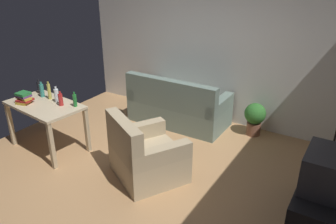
{
  "coord_description": "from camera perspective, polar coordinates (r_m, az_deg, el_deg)",
  "views": [
    {
      "loc": [
        2.4,
        -3.23,
        2.71
      ],
      "look_at": [
        0.1,
        0.5,
        0.75
      ],
      "focal_mm": 35.64,
      "sensor_mm": 36.0,
      "label": 1
    }
  ],
  "objects": [
    {
      "name": "ground_plane",
      "position": [
        4.86,
        -4.17,
        -10.03
      ],
      "size": [
        5.2,
        4.4,
        0.02
      ],
      "primitive_type": "cube",
      "color": "tan"
    },
    {
      "name": "wall_rear",
      "position": [
        6.09,
        7.76,
        10.99
      ],
      "size": [
        5.2,
        0.1,
        2.7
      ],
      "primitive_type": "cube",
      "color": "silver",
      "rests_on": "ground_plane"
    },
    {
      "name": "couch",
      "position": [
        6.05,
        1.62,
        0.72
      ],
      "size": [
        1.76,
        0.84,
        0.92
      ],
      "rotation": [
        0.0,
        0.0,
        3.14
      ],
      "color": "slate",
      "rests_on": "ground_plane"
    },
    {
      "name": "tv_stand",
      "position": [
        4.21,
        23.99,
        -14.33
      ],
      "size": [
        0.44,
        1.1,
        0.48
      ],
      "rotation": [
        0.0,
        0.0,
        1.57
      ],
      "color": "black",
      "rests_on": "ground_plane"
    },
    {
      "name": "tv",
      "position": [
        3.96,
        25.17,
        -9.05
      ],
      "size": [
        0.41,
        0.6,
        0.44
      ],
      "rotation": [
        0.0,
        0.0,
        1.57
      ],
      "color": "#2D2D33",
      "rests_on": "tv_stand"
    },
    {
      "name": "desk",
      "position": [
        5.43,
        -20.25,
        0.26
      ],
      "size": [
        1.27,
        0.83,
        0.76
      ],
      "rotation": [
        0.0,
        0.0,
        -0.12
      ],
      "color": "#C6B28E",
      "rests_on": "ground_plane"
    },
    {
      "name": "potted_plant",
      "position": [
        5.83,
        14.62,
        -0.8
      ],
      "size": [
        0.36,
        0.36,
        0.57
      ],
      "color": "brown",
      "rests_on": "ground_plane"
    },
    {
      "name": "armchair",
      "position": [
        4.57,
        -3.99,
        -7.5
      ],
      "size": [
        1.2,
        1.18,
        0.92
      ],
      "rotation": [
        0.0,
        0.0,
        2.62
      ],
      "color": "tan",
      "rests_on": "ground_plane"
    },
    {
      "name": "bottle_dark",
      "position": [
        5.83,
        -21.16,
        4.0
      ],
      "size": [
        0.06,
        0.06,
        0.24
      ],
      "color": "black",
      "rests_on": "desk"
    },
    {
      "name": "bottle_tall",
      "position": [
        5.65,
        -20.76,
        3.48
      ],
      "size": [
        0.07,
        0.07,
        0.25
      ],
      "color": "teal",
      "rests_on": "desk"
    },
    {
      "name": "bottle_squat",
      "position": [
        5.52,
        -19.66,
        3.36
      ],
      "size": [
        0.05,
        0.05,
        0.28
      ],
      "color": "#BCB24C",
      "rests_on": "desk"
    },
    {
      "name": "bottle_clear",
      "position": [
        5.36,
        -18.52,
        2.72
      ],
      "size": [
        0.07,
        0.07,
        0.25
      ],
      "color": "silver",
      "rests_on": "desk"
    },
    {
      "name": "bottle_red",
      "position": [
        5.22,
        -17.89,
        2.05
      ],
      "size": [
        0.07,
        0.07,
        0.22
      ],
      "color": "#AD2323",
      "rests_on": "desk"
    },
    {
      "name": "bottle_green",
      "position": [
        5.12,
        -15.64,
        1.94
      ],
      "size": [
        0.06,
        0.06,
        0.23
      ],
      "color": "#1E722D",
      "rests_on": "desk"
    },
    {
      "name": "book_stack",
      "position": [
        5.5,
        -23.46,
        2.24
      ],
      "size": [
        0.26,
        0.23,
        0.17
      ],
      "color": "#B7932D",
      "rests_on": "desk"
    }
  ]
}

